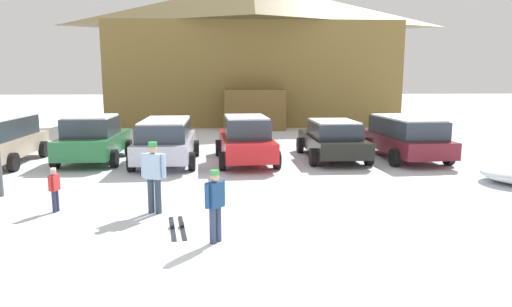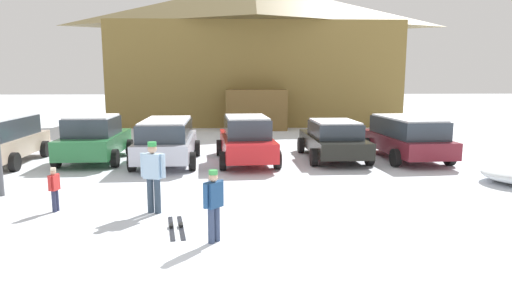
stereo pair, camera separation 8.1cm
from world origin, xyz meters
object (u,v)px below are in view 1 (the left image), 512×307
ski_lodge (252,53)px  pair_of_skis (177,227)px  parked_maroon_van (405,136)px  parked_red_sedan (246,139)px  parked_black_sedan (332,139)px  skier_adult_in_blue_parka (154,173)px  parked_silver_wagon (166,140)px  skier_teen_in_navy_coat (215,202)px  skier_child_in_red_jacket (54,187)px  parked_green_coupe (93,139)px

ski_lodge → pair_of_skis: (-2.69, -23.00, -4.78)m
ski_lodge → parked_maroon_van: size_ratio=3.95×
ski_lodge → parked_red_sedan: size_ratio=3.95×
ski_lodge → parked_black_sedan: (2.35, -15.04, -4.02)m
parked_maroon_van → skier_adult_in_blue_parka: skier_adult_in_blue_parka is taller
parked_silver_wagon → parked_black_sedan: size_ratio=1.02×
parked_maroon_van → skier_teen_in_navy_coat: bearing=-129.0°
parked_silver_wagon → pair_of_skis: 7.55m
ski_lodge → skier_child_in_red_jacket: bearing=-104.7°
parked_black_sedan → pair_of_skis: size_ratio=2.93×
pair_of_skis → parked_silver_wagon: bearing=99.4°
parked_red_sedan → skier_adult_in_blue_parka: (-2.32, -6.33, 0.08)m
skier_teen_in_navy_coat → parked_black_sedan: bearing=64.4°
ski_lodge → parked_maroon_van: 16.50m
parked_green_coupe → parked_silver_wagon: (2.75, -0.51, 0.01)m
parked_green_coupe → parked_silver_wagon: 2.80m
skier_adult_in_blue_parka → ski_lodge: bearing=81.3°
parked_green_coupe → pair_of_skis: parked_green_coupe is taller
parked_red_sedan → pair_of_skis: 7.69m
parked_red_sedan → pair_of_skis: bearing=-102.7°
parked_maroon_van → skier_adult_in_blue_parka: 10.80m
parked_green_coupe → skier_teen_in_navy_coat: parked_green_coupe is taller
pair_of_skis → parked_maroon_van: bearing=44.9°
ski_lodge → parked_green_coupe: bearing=-113.8°
parked_silver_wagon → skier_teen_in_navy_coat: bearing=-76.1°
parked_green_coupe → parked_red_sedan: parked_green_coupe is taller
parked_red_sedan → pair_of_skis: (-1.68, -7.46, -0.84)m
skier_child_in_red_jacket → parked_red_sedan: bearing=52.6°
parked_green_coupe → skier_child_in_red_jacket: 6.63m
parked_black_sedan → parked_maroon_van: parked_maroon_van is taller
ski_lodge → parked_green_coupe: (-6.67, -15.09, -3.93)m
parked_green_coupe → parked_maroon_van: (11.81, -0.10, 0.02)m
skier_child_in_red_jacket → parked_black_sedan: bearing=39.4°
parked_silver_wagon → pair_of_skis: size_ratio=2.97×
parked_black_sedan → skier_teen_in_navy_coat: parked_black_sedan is taller
parked_black_sedan → skier_teen_in_navy_coat: size_ratio=3.32×
parked_maroon_van → skier_teen_in_navy_coat: 11.15m
pair_of_skis → ski_lodge: bearing=83.3°
parked_silver_wagon → parked_red_sedan: bearing=1.2°
parked_green_coupe → skier_child_in_red_jacket: parked_green_coupe is taller
parked_silver_wagon → parked_red_sedan: (2.91, 0.06, -0.02)m
parked_maroon_van → skier_adult_in_blue_parka: bearing=-141.7°
parked_maroon_van → pair_of_skis: 11.10m
parked_green_coupe → parked_maroon_van: 11.81m
parked_maroon_van → parked_green_coupe: bearing=179.5°
parked_green_coupe → skier_teen_in_navy_coat: bearing=-61.3°
ski_lodge → parked_red_sedan: (-1.01, -15.54, -3.93)m
parked_black_sedan → skier_adult_in_blue_parka: skier_adult_in_blue_parka is taller
parked_maroon_van → skier_adult_in_blue_parka: (-8.48, -6.68, 0.06)m
parked_green_coupe → pair_of_skis: (3.98, -7.91, -0.84)m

